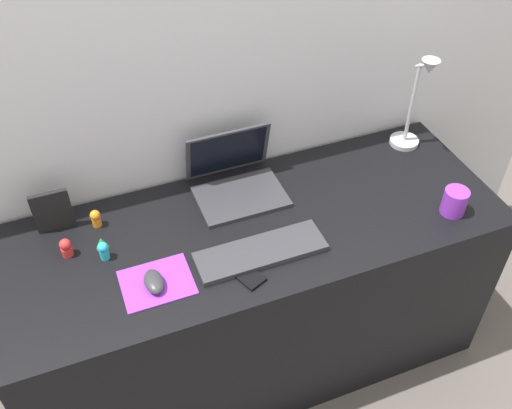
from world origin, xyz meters
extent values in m
plane|color=#59514C|center=(0.00, 0.00, 0.00)|extent=(6.00, 6.00, 0.00)
cube|color=silver|center=(0.00, 0.35, 0.83)|extent=(2.87, 0.05, 1.66)
cube|color=black|center=(0.00, 0.00, 0.37)|extent=(1.67, 0.62, 0.74)
cube|color=#333338|center=(0.00, 0.14, 0.75)|extent=(0.30, 0.21, 0.01)
cube|color=#333338|center=(0.00, 0.27, 0.85)|extent=(0.30, 0.06, 0.20)
cube|color=black|center=(0.00, 0.26, 0.85)|extent=(0.27, 0.04, 0.17)
cube|color=#333338|center=(-0.03, -0.13, 0.75)|extent=(0.41, 0.13, 0.02)
cube|color=purple|center=(-0.36, -0.12, 0.74)|extent=(0.21, 0.17, 0.00)
ellipsoid|color=#333338|center=(-0.37, -0.13, 0.76)|extent=(0.06, 0.10, 0.03)
cube|color=black|center=(-0.11, -0.19, 0.74)|extent=(0.11, 0.14, 0.01)
cylinder|color=#B7B7BC|center=(0.69, 0.21, 0.75)|extent=(0.11, 0.11, 0.02)
cylinder|color=#B7B7BC|center=(0.69, 0.21, 0.92)|extent=(0.01, 0.01, 0.32)
cylinder|color=#B7B7BC|center=(0.69, 0.18, 1.09)|extent=(0.01, 0.09, 0.06)
cone|color=#B7B7BC|center=(0.69, 0.16, 1.10)|extent=(0.06, 0.06, 0.05)
cube|color=black|center=(-0.61, 0.22, 0.81)|extent=(0.12, 0.02, 0.15)
cylinder|color=purple|center=(0.64, -0.18, 0.79)|extent=(0.08, 0.08, 0.09)
cylinder|color=orange|center=(-0.48, 0.19, 0.76)|extent=(0.03, 0.03, 0.03)
sphere|color=orange|center=(-0.48, 0.19, 0.79)|extent=(0.03, 0.03, 0.03)
cylinder|color=red|center=(-0.59, 0.09, 0.76)|extent=(0.04, 0.04, 0.03)
sphere|color=red|center=(-0.59, 0.09, 0.79)|extent=(0.04, 0.04, 0.04)
cylinder|color=#28B7CC|center=(-0.49, 0.03, 0.76)|extent=(0.03, 0.03, 0.03)
sphere|color=#28B7CC|center=(-0.49, 0.03, 0.79)|extent=(0.03, 0.03, 0.03)
cone|color=green|center=(-0.49, 0.08, 0.76)|extent=(0.04, 0.04, 0.04)
camera|label=1|loc=(-0.49, -1.26, 2.07)|focal=40.58mm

